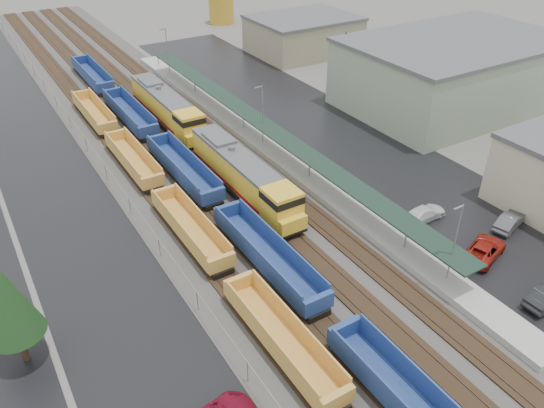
{
  "coord_description": "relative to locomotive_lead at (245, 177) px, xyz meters",
  "views": [
    {
      "loc": [
        -20.55,
        -1.15,
        29.85
      ],
      "look_at": [
        2.01,
        35.63,
        2.0
      ],
      "focal_mm": 35.0,
      "sensor_mm": 36.0,
      "label": 1
    }
  ],
  "objects": [
    {
      "name": "locomotive_trail",
      "position": [
        0.0,
        21.0,
        0.0
      ],
      "size": [
        3.07,
        20.24,
        4.58
      ],
      "color": "black",
      "rests_on": "ground"
    },
    {
      "name": "locomotive_lead",
      "position": [
        0.0,
        0.0,
        0.0
      ],
      "size": [
        3.07,
        20.24,
        4.58
      ],
      "color": "black",
      "rests_on": "ground"
    },
    {
      "name": "trackbed",
      "position": [
        -2.0,
        18.99,
        -2.28
      ],
      "size": [
        14.6,
        160.0,
        0.22
      ],
      "color": "black",
      "rests_on": "ground"
    },
    {
      "name": "parked_car_east_b",
      "position": [
        13.29,
        -20.08,
        -1.68
      ],
      "size": [
        4.07,
        5.96,
        1.52
      ],
      "primitive_type": "imported",
      "rotation": [
        0.0,
        0.0,
        1.88
      ],
      "color": "maroon",
      "rests_on": "ground"
    },
    {
      "name": "tree_east",
      "position": [
        26.0,
        16.99,
        4.03
      ],
      "size": [
        4.4,
        4.4,
        10.0
      ],
      "color": "#332316",
      "rests_on": "ground"
    },
    {
      "name": "tree_west_near",
      "position": [
        -24.0,
        -11.01,
        3.38
      ],
      "size": [
        3.96,
        3.96,
        9.0
      ],
      "color": "#332316",
      "rests_on": "ground"
    },
    {
      "name": "station_platform",
      "position": [
        7.5,
        9.0,
        -1.7
      ],
      "size": [
        3.0,
        80.0,
        8.0
      ],
      "color": "#9E9B93",
      "rests_on": "ground"
    },
    {
      "name": "parked_car_east_e",
      "position": [
        18.98,
        -18.35,
        -1.7
      ],
      "size": [
        2.68,
        4.71,
        1.47
      ],
      "primitive_type": "imported",
      "rotation": [
        0.0,
        0.0,
        1.84
      ],
      "color": "#4F5153",
      "rests_on": "ground"
    },
    {
      "name": "west_parking_lot",
      "position": [
        -17.0,
        18.99,
        -2.43
      ],
      "size": [
        10.0,
        160.0,
        0.02
      ],
      "primitive_type": "cube",
      "color": "black",
      "rests_on": "ground"
    },
    {
      "name": "well_string_blue",
      "position": [
        -4.0,
        -2.1,
        -1.23
      ],
      "size": [
        2.75,
        106.38,
        2.44
      ],
      "color": "navy",
      "rests_on": "ground"
    },
    {
      "name": "industrial_buildings",
      "position": [
        35.76,
        4.84,
        1.81
      ],
      "size": [
        32.52,
        75.3,
        9.5
      ],
      "color": "#C0B193",
      "rests_on": "ground"
    },
    {
      "name": "well_string_yellow",
      "position": [
        -8.0,
        -11.83,
        -1.29
      ],
      "size": [
        2.58,
        93.21,
        2.29
      ],
      "color": "gold",
      "rests_on": "ground"
    },
    {
      "name": "east_commuter_lot",
      "position": [
        17.0,
        8.99,
        -2.43
      ],
      "size": [
        16.0,
        100.0,
        0.02
      ],
      "primitive_type": "cube",
      "color": "black",
      "rests_on": "ground"
    },
    {
      "name": "chainlink_fence",
      "position": [
        -11.5,
        17.43,
        -0.83
      ],
      "size": [
        0.08,
        160.04,
        2.02
      ],
      "color": "gray",
      "rests_on": "ground"
    },
    {
      "name": "storage_tank",
      "position": [
        30.87,
        66.1,
        0.28
      ],
      "size": [
        5.44,
        5.44,
        5.44
      ],
      "primitive_type": "cylinder",
      "color": "#BA8E25",
      "rests_on": "ground"
    },
    {
      "name": "ballast_strip",
      "position": [
        -2.0,
        18.99,
        -2.4
      ],
      "size": [
        20.0,
        160.0,
        0.08
      ],
      "primitive_type": "cube",
      "color": "#302D2B",
      "rests_on": "ground"
    },
    {
      "name": "parked_car_east_c",
      "position": [
        13.08,
        -13.0,
        -1.74
      ],
      "size": [
        2.09,
        4.84,
        1.39
      ],
      "primitive_type": "imported",
      "rotation": [
        0.0,
        0.0,
        1.6
      ],
      "color": "silver",
      "rests_on": "ground"
    }
  ]
}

